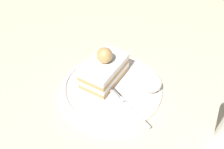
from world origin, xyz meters
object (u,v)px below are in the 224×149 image
at_px(dessert_plate, 112,87).
at_px(whipped_cream_dollop, 151,83).
at_px(cake_slice, 105,69).
at_px(fork, 128,106).

distance_m(dessert_plate, whipped_cream_dollop, 0.09).
bearing_deg(dessert_plate, cake_slice, -9.27).
distance_m(dessert_plate, fork, 0.07).
xyz_separation_m(dessert_plate, cake_slice, (0.03, -0.00, 0.04)).
bearing_deg(dessert_plate, whipped_cream_dollop, -149.19).
relative_size(cake_slice, whipped_cream_dollop, 2.62).
height_order(dessert_plate, fork, fork).
bearing_deg(whipped_cream_dollop, dessert_plate, 30.81).
bearing_deg(dessert_plate, fork, 157.19).
distance_m(cake_slice, whipped_cream_dollop, 0.11).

